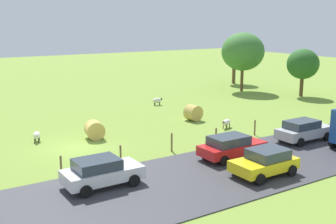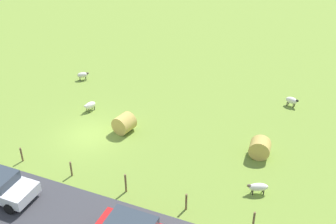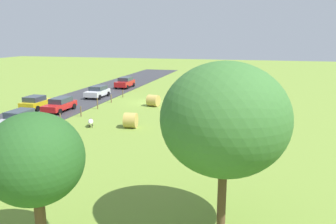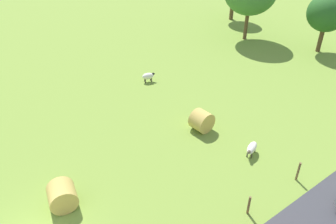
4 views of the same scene
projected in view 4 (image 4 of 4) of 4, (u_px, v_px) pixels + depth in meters
name	position (u px, v px, depth m)	size (l,w,h in m)	color
sheep_1	(148.00, 76.00, 27.49)	(0.76, 1.12, 0.78)	silver
sheep_3	(252.00, 148.00, 19.75)	(0.92, 1.31, 0.73)	silver
hay_bale_0	(62.00, 196.00, 16.39)	(1.36, 1.36, 1.29)	tan
hay_bale_1	(202.00, 121.00, 21.76)	(1.39, 1.39, 1.11)	tan
tree_1	(327.00, 13.00, 31.06)	(3.67, 3.67, 5.56)	brown
fence_post_3	(249.00, 205.00, 16.05)	(0.12, 0.12, 1.11)	brown
fence_post_4	(298.00, 171.00, 17.94)	(0.12, 0.12, 1.20)	brown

